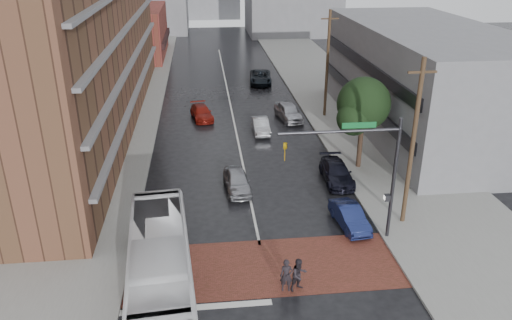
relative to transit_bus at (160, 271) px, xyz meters
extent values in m
plane|color=black|center=(5.09, 1.57, -1.64)|extent=(160.00, 160.00, 0.00)
cube|color=brown|center=(5.09, 2.07, -1.63)|extent=(14.00, 5.00, 0.02)
cube|color=gray|center=(-6.41, 26.57, -1.57)|extent=(9.00, 90.00, 0.15)
cube|color=gray|center=(16.59, 26.57, -1.57)|extent=(9.00, 90.00, 0.15)
cube|color=maroon|center=(-6.91, 55.57, 1.86)|extent=(8.00, 16.00, 7.00)
cube|color=slate|center=(21.59, 21.57, 2.86)|extent=(11.00, 26.00, 9.00)
cylinder|color=#332319|center=(13.59, 13.57, 0.36)|extent=(0.36, 0.36, 4.00)
sphere|color=black|center=(13.59, 13.57, 3.36)|extent=(3.80, 3.80, 3.80)
sphere|color=black|center=(12.69, 12.77, 2.56)|extent=(2.40, 2.40, 2.40)
sphere|color=black|center=(14.39, 14.37, 2.76)|extent=(2.60, 2.60, 2.60)
cylinder|color=#2D2D33|center=(12.39, 4.07, 1.96)|extent=(0.20, 0.20, 7.20)
cylinder|color=#2D2D33|center=(9.19, 4.07, 4.96)|extent=(6.40, 0.16, 0.16)
imported|color=gold|center=(6.39, 4.07, 3.96)|extent=(0.20, 0.16, 1.00)
cube|color=#0C5926|center=(10.19, 4.07, 5.26)|extent=(1.80, 0.05, 0.30)
cube|color=#2D2D33|center=(12.14, 4.07, 0.96)|extent=(0.30, 0.30, 0.35)
cylinder|color=#473321|center=(13.89, 5.57, 3.36)|extent=(0.26, 0.26, 10.00)
cube|color=#473321|center=(13.89, 5.57, 7.56)|extent=(1.60, 0.12, 0.12)
cylinder|color=#473321|center=(13.89, 25.57, 3.36)|extent=(0.26, 0.26, 10.00)
cube|color=#473321|center=(13.89, 25.57, 7.56)|extent=(1.60, 0.12, 0.12)
imported|color=silver|center=(0.00, 0.00, 0.00)|extent=(3.69, 11.97, 3.28)
imported|color=black|center=(5.90, 0.07, -0.79)|extent=(0.67, 0.48, 1.71)
imported|color=black|center=(6.51, 0.07, -0.78)|extent=(1.03, 0.93, 1.73)
imported|color=#94959B|center=(4.34, 10.91, -0.95)|extent=(1.90, 4.17, 1.39)
imported|color=#B9BCC1|center=(7.24, 21.85, -1.00)|extent=(1.37, 3.91, 1.29)
imported|color=maroon|center=(2.11, 26.14, -1.02)|extent=(2.45, 4.51, 1.24)
imported|color=black|center=(9.20, 38.56, -0.89)|extent=(2.99, 5.60, 1.50)
imported|color=#161F4D|center=(10.60, 5.57, -1.01)|extent=(1.76, 3.94, 1.26)
imported|color=black|center=(11.39, 11.57, -0.97)|extent=(1.99, 4.65, 1.34)
imported|color=#AFB0B7|center=(10.29, 25.03, -0.85)|extent=(2.56, 4.87, 1.58)
camera|label=1|loc=(2.30, -19.27, 13.88)|focal=35.00mm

